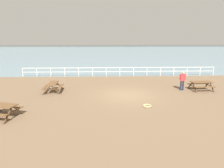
% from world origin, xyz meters
% --- Properties ---
extents(ground_plane, '(30.00, 24.00, 0.20)m').
position_xyz_m(ground_plane, '(0.00, 0.00, -0.10)').
color(ground_plane, brown).
extents(sea_band, '(142.00, 90.00, 0.01)m').
position_xyz_m(sea_band, '(0.00, 52.75, 0.00)').
color(sea_band, gray).
rests_on(sea_band, ground).
extents(distant_shoreline, '(142.00, 6.00, 1.80)m').
position_xyz_m(distant_shoreline, '(0.00, 95.75, 0.00)').
color(distant_shoreline, '#4C4C47').
rests_on(distant_shoreline, ground).
extents(seaward_railing, '(23.07, 0.07, 1.08)m').
position_xyz_m(seaward_railing, '(0.00, 7.75, 0.74)').
color(seaward_railing, white).
rests_on(seaward_railing, ground).
extents(picnic_table_near_left, '(1.65, 1.90, 0.80)m').
position_xyz_m(picnic_table_near_left, '(-6.21, 1.19, 0.58)').
color(picnic_table_near_left, brown).
rests_on(picnic_table_near_left, ground).
extents(picnic_table_near_right, '(2.15, 1.94, 0.80)m').
position_xyz_m(picnic_table_near_right, '(-7.74, -4.06, 0.58)').
color(picnic_table_near_right, brown).
rests_on(picnic_table_near_right, ground).
extents(picnic_table_mid_centre, '(1.87, 1.62, 0.80)m').
position_xyz_m(picnic_table_mid_centre, '(6.61, 1.21, 0.58)').
color(picnic_table_mid_centre, brown).
rests_on(picnic_table_mid_centre, ground).
extents(visitor, '(0.52, 0.29, 1.66)m').
position_xyz_m(visitor, '(4.95, 1.29, 0.95)').
color(visitor, '#1E2338').
rests_on(visitor, ground).
extents(rope_coil, '(0.55, 0.55, 0.11)m').
position_xyz_m(rope_coil, '(1.00, -2.67, 0.06)').
color(rope_coil, tan).
rests_on(rope_coil, ground).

